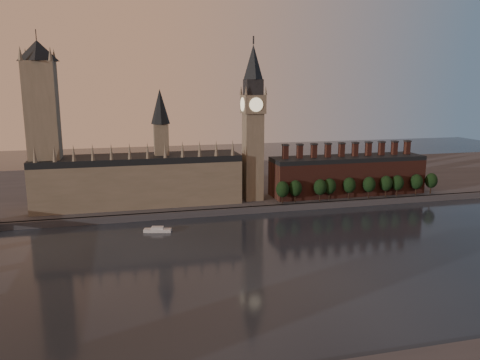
{
  "coord_description": "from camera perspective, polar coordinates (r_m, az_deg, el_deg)",
  "views": [
    {
      "loc": [
        -74.8,
        -188.09,
        79.31
      ],
      "look_at": [
        -12.88,
        55.0,
        29.14
      ],
      "focal_mm": 35.0,
      "sensor_mm": 36.0,
      "label": 1
    }
  ],
  "objects": [
    {
      "name": "embankment_tree_2",
      "position": [
        316.45,
        9.74,
        -0.86
      ],
      "size": [
        8.6,
        8.6,
        14.88
      ],
      "color": "black",
      "rests_on": "north_bank"
    },
    {
      "name": "embankment_tree_6",
      "position": [
        339.55,
        17.38,
        -0.39
      ],
      "size": [
        8.6,
        8.6,
        14.88
      ],
      "color": "black",
      "rests_on": "north_bank"
    },
    {
      "name": "big_ben",
      "position": [
        310.73,
        1.6,
        7.16
      ],
      "size": [
        15.0,
        15.0,
        107.0
      ],
      "color": "#7C6C58",
      "rests_on": "north_bank"
    },
    {
      "name": "north_bank",
      "position": [
        381.61,
        -2.69,
        -0.39
      ],
      "size": [
        900.0,
        182.0,
        4.0
      ],
      "color": "#444348",
      "rests_on": "ground"
    },
    {
      "name": "embankment_tree_5",
      "position": [
        332.4,
        15.46,
        -0.53
      ],
      "size": [
        8.6,
        8.6,
        14.88
      ],
      "color": "black",
      "rests_on": "north_bank"
    },
    {
      "name": "ground",
      "position": [
        217.4,
        6.99,
        -10.17
      ],
      "size": [
        900.0,
        900.0,
        0.0
      ],
      "primitive_type": "plane",
      "color": "black",
      "rests_on": "ground"
    },
    {
      "name": "palace_of_westminster",
      "position": [
        308.62,
        -12.11,
        0.28
      ],
      "size": [
        130.0,
        30.3,
        74.0
      ],
      "color": "#7C6C58",
      "rests_on": "north_bank"
    },
    {
      "name": "embankment_tree_8",
      "position": [
        352.4,
        20.71,
        -0.2
      ],
      "size": [
        8.6,
        8.6,
        14.88
      ],
      "color": "black",
      "rests_on": "north_bank"
    },
    {
      "name": "embankment_tree_9",
      "position": [
        360.61,
        22.28,
        -0.06
      ],
      "size": [
        8.6,
        8.6,
        14.88
      ],
      "color": "black",
      "rests_on": "north_bank"
    },
    {
      "name": "embankment_tree_7",
      "position": [
        343.83,
        18.64,
        -0.33
      ],
      "size": [
        8.6,
        8.6,
        14.88
      ],
      "color": "black",
      "rests_on": "north_bank"
    },
    {
      "name": "chimney_block",
      "position": [
        341.47,
        12.93,
        0.65
      ],
      "size": [
        110.0,
        25.0,
        37.0
      ],
      "color": "#542820",
      "rests_on": "north_bank"
    },
    {
      "name": "embankment_tree_1",
      "position": [
        310.73,
        6.78,
        -1.0
      ],
      "size": [
        8.6,
        8.6,
        14.88
      ],
      "color": "black",
      "rests_on": "north_bank"
    },
    {
      "name": "embankment_tree_0",
      "position": [
        306.63,
        5.21,
        -1.14
      ],
      "size": [
        8.6,
        8.6,
        14.88
      ],
      "color": "black",
      "rests_on": "north_bank"
    },
    {
      "name": "embankment_tree_3",
      "position": [
        320.49,
        10.87,
        -0.75
      ],
      "size": [
        8.6,
        8.6,
        14.88
      ],
      "color": "black",
      "rests_on": "north_bank"
    },
    {
      "name": "embankment_tree_4",
      "position": [
        326.74,
        13.18,
        -0.62
      ],
      "size": [
        8.6,
        8.6,
        14.88
      ],
      "color": "black",
      "rests_on": "north_bank"
    },
    {
      "name": "victoria_tower",
      "position": [
        307.11,
        -22.88,
        6.65
      ],
      "size": [
        24.0,
        24.0,
        108.0
      ],
      "color": "#7C6C58",
      "rests_on": "north_bank"
    },
    {
      "name": "river_boat",
      "position": [
        265.25,
        -10.02,
        -6.0
      ],
      "size": [
        15.74,
        7.84,
        3.03
      ],
      "rotation": [
        0.0,
        0.0,
        -0.24
      ],
      "color": "silver",
      "rests_on": "ground"
    }
  ]
}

